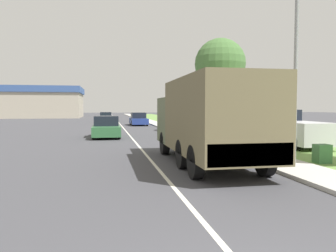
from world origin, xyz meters
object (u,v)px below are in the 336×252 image
(military_truck, at_px, (208,118))
(car_third_ahead, at_px, (106,118))
(car_second_ahead, at_px, (138,119))
(pickup_truck, at_px, (289,129))
(lamp_post, at_px, (290,51))
(car_nearest_ahead, at_px, (106,128))

(military_truck, bearing_deg, car_third_ahead, 95.81)
(military_truck, height_order, car_third_ahead, military_truck)
(car_second_ahead, xyz_separation_m, car_third_ahead, (-3.79, 9.23, -0.03))
(pickup_truck, height_order, lamp_post, lamp_post)
(military_truck, height_order, lamp_post, lamp_post)
(military_truck, height_order, car_nearest_ahead, military_truck)
(car_nearest_ahead, height_order, pickup_truck, pickup_truck)
(car_nearest_ahead, bearing_deg, car_third_ahead, 90.09)
(lamp_post, bearing_deg, car_nearest_ahead, 115.86)
(military_truck, xyz_separation_m, lamp_post, (2.60, -1.06, 2.34))
(car_nearest_ahead, relative_size, pickup_truck, 0.84)
(military_truck, distance_m, car_nearest_ahead, 12.42)
(military_truck, bearing_deg, pickup_truck, 38.15)
(car_third_ahead, distance_m, pickup_truck, 32.95)
(car_nearest_ahead, distance_m, car_third_ahead, 24.45)
(military_truck, relative_size, car_second_ahead, 1.60)
(car_nearest_ahead, bearing_deg, pickup_truck, -35.45)
(car_nearest_ahead, distance_m, car_second_ahead, 15.67)
(pickup_truck, distance_m, lamp_post, 7.56)
(military_truck, relative_size, pickup_truck, 1.46)
(car_nearest_ahead, distance_m, pickup_truck, 12.05)
(pickup_truck, bearing_deg, military_truck, -141.85)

